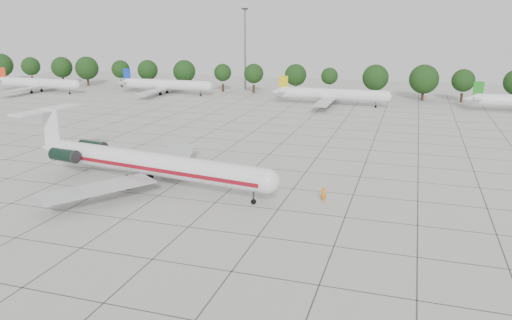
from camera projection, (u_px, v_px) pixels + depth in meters
The scene contains 9 objects.
ground at pixel (237, 183), 69.35m from camera, with size 260.00×260.00×0.00m, color #B2B2AA.
apron_joints at pixel (267, 156), 83.11m from camera, with size 170.00×170.00×0.02m, color #383838.
main_airliner at pixel (141, 162), 67.82m from camera, with size 39.46×30.84×9.30m.
ground_crew at pixel (323, 194), 62.09m from camera, with size 0.71×0.47×1.95m, color orange.
bg_airliner_a at pixel (38, 83), 154.57m from camera, with size 28.24×27.20×7.40m.
bg_airliner_b at pixel (166, 85), 151.08m from camera, with size 28.24×27.20×7.40m.
bg_airliner_c at pixel (332, 95), 131.29m from camera, with size 28.24×27.20×7.40m.
tree_line at pixel (296, 75), 149.12m from camera, with size 249.86×8.44×10.22m.
floodlight_mast at pixel (245, 45), 158.61m from camera, with size 1.60×1.60×25.45m.
Camera 1 is at (22.34, -62.02, 21.92)m, focal length 35.00 mm.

